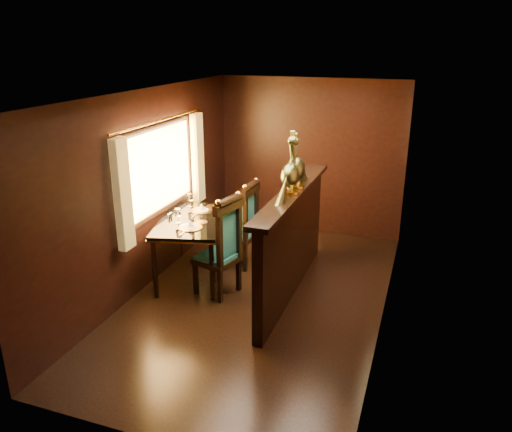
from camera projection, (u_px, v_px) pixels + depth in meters
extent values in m
plane|color=black|center=(259.00, 298.00, 6.24)|extent=(5.00, 5.00, 0.00)
cube|color=black|center=(310.00, 157.00, 8.04)|extent=(3.00, 0.04, 2.50)
cube|color=black|center=(146.00, 305.00, 3.60)|extent=(3.00, 0.04, 2.50)
cube|color=black|center=(147.00, 191.00, 6.29)|extent=(0.04, 5.00, 2.50)
cube|color=black|center=(391.00, 218.00, 5.35)|extent=(0.04, 5.00, 2.50)
cube|color=beige|center=(260.00, 94.00, 5.40)|extent=(3.00, 5.00, 0.04)
cube|color=#FFC672|center=(158.00, 170.00, 6.49)|extent=(0.01, 1.70, 1.05)
cube|color=yellow|center=(123.00, 195.00, 5.61)|extent=(0.10, 0.22, 1.30)
cube|color=yellow|center=(198.00, 158.00, 7.34)|extent=(0.10, 0.22, 1.30)
cylinder|color=gold|center=(160.00, 120.00, 6.25)|extent=(0.03, 2.20, 0.03)
cube|color=black|center=(292.00, 244.00, 6.19)|extent=(0.12, 2.60, 1.30)
cube|color=#323618|center=(287.00, 240.00, 6.19)|extent=(0.02, 2.20, 0.95)
cube|color=black|center=(293.00, 192.00, 5.96)|extent=(0.26, 2.70, 0.06)
cube|color=black|center=(193.00, 220.00, 6.54)|extent=(1.15, 1.55, 0.04)
cube|color=gold|center=(193.00, 222.00, 6.55)|extent=(1.17, 1.57, 0.02)
cylinder|color=black|center=(155.00, 269.00, 6.12)|extent=(0.06, 0.06, 0.77)
cylinder|color=black|center=(212.00, 272.00, 6.06)|extent=(0.06, 0.06, 0.77)
cylinder|color=black|center=(179.00, 232.00, 7.31)|extent=(0.06, 0.06, 0.77)
cylinder|color=black|center=(227.00, 233.00, 7.25)|extent=(0.06, 0.06, 0.77)
cylinder|color=#C28124|center=(190.00, 227.00, 6.22)|extent=(0.30, 0.30, 0.01)
cone|color=silver|center=(190.00, 223.00, 6.20)|extent=(0.11, 0.11, 0.10)
cylinder|color=#C28124|center=(202.00, 210.00, 6.83)|extent=(0.30, 0.30, 0.01)
cone|color=silver|center=(202.00, 207.00, 6.82)|extent=(0.11, 0.11, 0.10)
cylinder|color=silver|center=(169.00, 216.00, 6.53)|extent=(0.03, 0.03, 0.06)
cylinder|color=silver|center=(171.00, 215.00, 6.59)|extent=(0.03, 0.03, 0.06)
cube|color=black|center=(217.00, 260.00, 6.24)|extent=(0.57, 0.57, 0.06)
cube|color=#165965|center=(217.00, 256.00, 6.22)|extent=(0.51, 0.51, 0.05)
cube|color=#165965|center=(229.00, 234.00, 6.00)|extent=(0.13, 0.36, 0.60)
cube|color=black|center=(196.00, 279.00, 6.27)|extent=(0.05, 0.05, 0.42)
cube|color=black|center=(220.00, 287.00, 6.07)|extent=(0.05, 0.05, 0.42)
cube|color=black|center=(215.00, 268.00, 6.58)|extent=(0.05, 0.05, 0.42)
cube|color=black|center=(239.00, 275.00, 6.37)|extent=(0.05, 0.05, 0.42)
sphere|color=gold|center=(218.00, 202.00, 5.70)|extent=(0.07, 0.07, 0.07)
sphere|color=gold|center=(238.00, 194.00, 6.00)|extent=(0.07, 0.07, 0.07)
cube|color=black|center=(238.00, 236.00, 7.04)|extent=(0.47, 0.47, 0.06)
cube|color=#165965|center=(238.00, 233.00, 7.02)|extent=(0.42, 0.42, 0.05)
cube|color=#165965|center=(251.00, 213.00, 6.84)|extent=(0.06, 0.35, 0.57)
cube|color=black|center=(221.00, 254.00, 7.02)|extent=(0.05, 0.05, 0.40)
cube|color=black|center=(245.00, 258.00, 6.89)|extent=(0.05, 0.05, 0.40)
cube|color=black|center=(233.00, 245.00, 7.34)|extent=(0.05, 0.05, 0.40)
cube|color=black|center=(256.00, 248.00, 7.21)|extent=(0.05, 0.05, 0.40)
sphere|color=gold|center=(245.00, 187.00, 6.54)|extent=(0.07, 0.07, 0.07)
sphere|color=gold|center=(256.00, 180.00, 6.86)|extent=(0.07, 0.07, 0.07)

